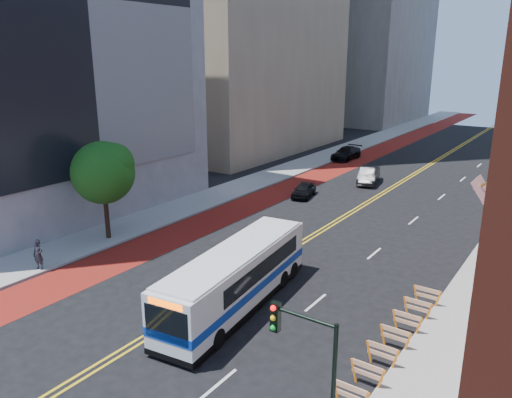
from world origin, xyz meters
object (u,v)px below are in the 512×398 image
object	(u,v)px
car_b	(369,175)
car_c	(346,153)
traffic_signal	(307,359)
transit_bus	(237,277)
pedestrian	(38,255)
car_a	(304,190)
street_tree	(104,170)

from	to	relation	value
car_b	car_c	xyz separation A→B (m)	(-6.74, 9.45, -0.04)
traffic_signal	car_b	world-z (taller)	traffic_signal
transit_bus	pedestrian	bearing A→B (deg)	-171.70
pedestrian	car_c	bearing A→B (deg)	72.51
car_b	car_c	bearing A→B (deg)	110.85
traffic_signal	car_c	size ratio (longest dim) A/B	0.97
car_a	traffic_signal	bearing A→B (deg)	-73.19
traffic_signal	car_c	world-z (taller)	traffic_signal
transit_bus	traffic_signal	bearing A→B (deg)	-48.72
car_b	car_c	distance (m)	11.61
car_a	car_c	bearing A→B (deg)	90.10
transit_bus	car_c	size ratio (longest dim) A/B	2.20
traffic_signal	pedestrian	distance (m)	20.33
street_tree	traffic_signal	bearing A→B (deg)	-24.82
traffic_signal	transit_bus	xyz separation A→B (m)	(-7.74, 6.96, -2.10)
transit_bus	car_a	distance (m)	20.85
transit_bus	car_b	world-z (taller)	transit_bus
car_a	pedestrian	world-z (taller)	pedestrian
car_a	car_c	xyz separation A→B (m)	(-3.86, 17.40, 0.11)
car_b	car_c	size ratio (longest dim) A/B	0.93
car_b	car_c	world-z (taller)	car_b
car_a	car_b	world-z (taller)	car_b
car_a	pedestrian	xyz separation A→B (m)	(-4.96, -22.82, 0.42)
traffic_signal	car_a	xyz separation A→B (m)	(-14.85, 26.54, -3.08)
car_c	pedestrian	distance (m)	40.23
street_tree	pedestrian	xyz separation A→B (m)	(0.84, -5.84, -3.85)
pedestrian	transit_bus	bearing A→B (deg)	-0.88
transit_bus	car_c	distance (m)	38.57
car_b	street_tree	bearing A→B (deg)	-123.86
transit_bus	car_c	world-z (taller)	transit_bus
transit_bus	car_b	size ratio (longest dim) A/B	2.37
car_c	car_a	bearing A→B (deg)	-76.41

